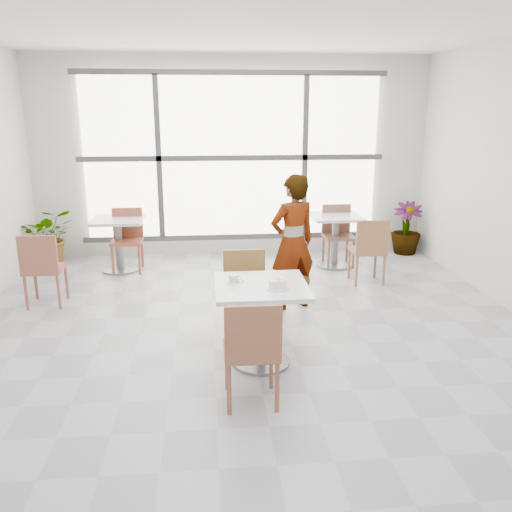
{
  "coord_description": "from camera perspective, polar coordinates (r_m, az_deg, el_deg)",
  "views": [
    {
      "loc": [
        -0.41,
        -4.65,
        2.22
      ],
      "look_at": [
        0.0,
        -0.3,
        1.0
      ],
      "focal_mm": 37.15,
      "sensor_mm": 36.0,
      "label": 1
    }
  ],
  "objects": [
    {
      "name": "floor",
      "position": [
        5.17,
        -0.32,
        -9.83
      ],
      "size": [
        7.0,
        7.0,
        0.0
      ],
      "primitive_type": "plane",
      "color": "#9E9EA5",
      "rests_on": "ground"
    },
    {
      "name": "ceiling",
      "position": [
        4.73,
        -0.38,
        25.1
      ],
      "size": [
        7.0,
        7.0,
        0.0
      ],
      "primitive_type": "plane",
      "rotation": [
        3.14,
        0.0,
        0.0
      ],
      "color": "white",
      "rests_on": "ground"
    },
    {
      "name": "wall_back",
      "position": [
        8.19,
        -2.55,
        10.56
      ],
      "size": [
        6.0,
        0.0,
        6.0
      ],
      "primitive_type": "plane",
      "rotation": [
        1.57,
        0.0,
        0.0
      ],
      "color": "silver",
      "rests_on": "ground"
    },
    {
      "name": "wall_front",
      "position": [
        1.42,
        12.78,
        -15.43
      ],
      "size": [
        6.0,
        0.0,
        6.0
      ],
      "primitive_type": "plane",
      "rotation": [
        -1.57,
        0.0,
        0.0
      ],
      "color": "silver",
      "rests_on": "ground"
    },
    {
      "name": "window",
      "position": [
        8.12,
        -2.53,
        10.52
      ],
      "size": [
        4.6,
        0.07,
        2.52
      ],
      "color": "white",
      "rests_on": "ground"
    },
    {
      "name": "main_table",
      "position": [
        4.67,
        0.56,
        -5.73
      ],
      "size": [
        0.8,
        0.8,
        0.75
      ],
      "color": "white",
      "rests_on": "ground"
    },
    {
      "name": "chair_near",
      "position": [
        4.02,
        -0.43,
        -9.73
      ],
      "size": [
        0.42,
        0.42,
        0.87
      ],
      "rotation": [
        0.0,
        0.0,
        3.14
      ],
      "color": "#91553B",
      "rests_on": "ground"
    },
    {
      "name": "chair_far",
      "position": [
        5.25,
        -1.18,
        -3.51
      ],
      "size": [
        0.42,
        0.42,
        0.87
      ],
      "color": "brown",
      "rests_on": "ground"
    },
    {
      "name": "oatmeal_bowl",
      "position": [
        4.48,
        2.37,
        -2.97
      ],
      "size": [
        0.21,
        0.21,
        0.09
      ],
      "color": "white",
      "rests_on": "main_table"
    },
    {
      "name": "coffee_cup",
      "position": [
        4.64,
        -2.42,
        -2.48
      ],
      "size": [
        0.16,
        0.13,
        0.07
      ],
      "color": "silver",
      "rests_on": "main_table"
    },
    {
      "name": "person",
      "position": [
        5.95,
        3.98,
        1.45
      ],
      "size": [
        0.66,
        0.55,
        1.53
      ],
      "primitive_type": "imported",
      "rotation": [
        0.0,
        0.0,
        3.53
      ],
      "color": "black",
      "rests_on": "ground"
    },
    {
      "name": "bg_table_left",
      "position": [
        7.64,
        -14.57,
        1.99
      ],
      "size": [
        0.7,
        0.7,
        0.75
      ],
      "color": "silver",
      "rests_on": "ground"
    },
    {
      "name": "bg_table_right",
      "position": [
        7.7,
        8.52,
        2.43
      ],
      "size": [
        0.7,
        0.7,
        0.75
      ],
      "color": "silver",
      "rests_on": "ground"
    },
    {
      "name": "bg_chair_left_near",
      "position": [
        6.49,
        -22.03,
        -0.93
      ],
      "size": [
        0.42,
        0.42,
        0.87
      ],
      "rotation": [
        0.0,
        0.0,
        3.14
      ],
      "color": "#92513D",
      "rests_on": "ground"
    },
    {
      "name": "bg_chair_left_far",
      "position": [
        7.66,
        -13.68,
        2.2
      ],
      "size": [
        0.42,
        0.42,
        0.87
      ],
      "color": "#994B32",
      "rests_on": "ground"
    },
    {
      "name": "bg_chair_right_near",
      "position": [
        6.96,
        12.11,
        0.95
      ],
      "size": [
        0.42,
        0.42,
        0.87
      ],
      "rotation": [
        0.0,
        0.0,
        3.14
      ],
      "color": "#A0643E",
      "rests_on": "ground"
    },
    {
      "name": "bg_chair_right_far",
      "position": [
        7.81,
        8.77,
        2.71
      ],
      "size": [
        0.42,
        0.42,
        0.87
      ],
      "color": "brown",
      "rests_on": "ground"
    },
    {
      "name": "plant_left",
      "position": [
        8.28,
        -21.32,
        1.98
      ],
      "size": [
        0.9,
        0.82,
        0.84
      ],
      "primitive_type": "imported",
      "rotation": [
        0.0,
        0.0,
        0.26
      ],
      "color": "#45753F",
      "rests_on": "ground"
    },
    {
      "name": "plant_right",
      "position": [
        8.63,
        15.87,
        2.91
      ],
      "size": [
        0.58,
        0.58,
        0.82
      ],
      "primitive_type": "imported",
      "rotation": [
        0.0,
        0.0,
        -0.32
      ],
      "color": "#357131",
      "rests_on": "ground"
    }
  ]
}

